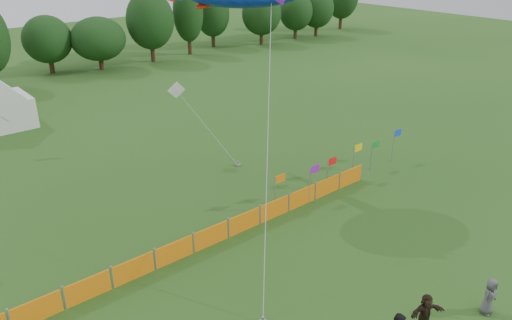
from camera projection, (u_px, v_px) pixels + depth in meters
treeline at (14, 40)px, 48.63m from camera, size 104.57×8.78×8.36m
barrier_fence at (211, 236)px, 23.46m from camera, size 21.90×0.06×1.00m
flag_row at (343, 162)px, 29.03m from camera, size 10.73×0.62×2.22m
spectator_e at (489, 296)px, 19.11m from camera, size 0.76×0.50×1.55m
spectator_f at (425, 312)px, 18.33m from camera, size 1.48×0.93×1.52m
small_kite_white at (194, 112)px, 31.33m from camera, size 2.89×3.66×5.21m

